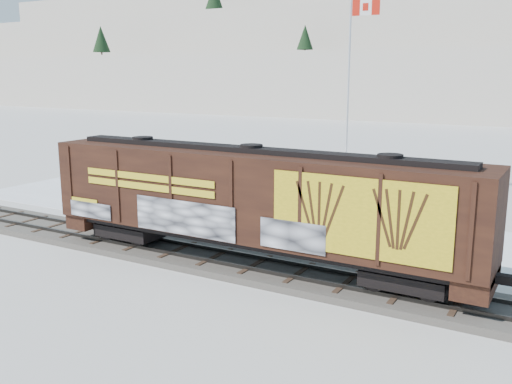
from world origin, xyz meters
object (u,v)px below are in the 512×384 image
Objects in this scene: car_white at (290,210)px; flagpole at (349,124)px; hopper_railcar at (252,199)px; car_dark at (315,218)px; car_silver at (215,197)px.

flagpole is at bearing -19.83° from car_white.
hopper_railcar is 3.72× the size of car_white.
hopper_railcar is 6.81m from car_dark.
car_silver is at bearing 80.42° from car_dark.
car_dark is at bearing 90.35° from hopper_railcar.
hopper_railcar is 7.63m from car_white.
car_silver is 7.37m from car_dark.
car_silver is (-7.23, 8.03, -2.22)m from hopper_railcar.
hopper_railcar is at bearing 173.77° from car_white.
car_white reaches higher than car_silver.
flagpole is at bearing 96.85° from hopper_railcar.
car_white is 0.97× the size of car_dark.
car_white is (5.44, -0.94, 0.05)m from car_silver.
car_white is at bearing 104.17° from hopper_railcar.
car_silver is at bearing 59.81° from car_white.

